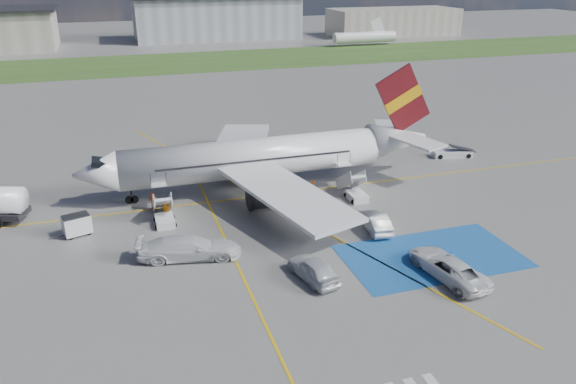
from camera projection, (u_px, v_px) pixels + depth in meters
name	position (u px, v px, depth m)	size (l,w,h in m)	color
ground	(296.00, 251.00, 45.12)	(400.00, 400.00, 0.00)	#60605E
grass_strip	(166.00, 63.00, 128.83)	(400.00, 30.00, 0.01)	#2D4C1E
taxiway_line_main	(258.00, 196.00, 55.69)	(120.00, 0.20, 0.01)	gold
taxiway_line_cross	(271.00, 336.00, 34.90)	(0.20, 60.00, 0.01)	gold
taxiway_line_diag	(258.00, 196.00, 55.69)	(0.20, 60.00, 0.01)	gold
staging_box	(432.00, 256.00, 44.40)	(14.00, 8.00, 0.01)	#195198
terminal_centre	(217.00, 18.00, 167.41)	(48.00, 18.00, 12.00)	gray
terminal_east	(393.00, 22.00, 177.43)	(40.00, 16.00, 8.00)	gray
airliner	(267.00, 156.00, 56.58)	(36.81, 32.95, 11.92)	silver
airstairs_fwd	(164.00, 216.00, 49.88)	(1.90, 5.20, 3.60)	silver
airstairs_aft	(355.00, 192.00, 55.07)	(1.90, 5.20, 3.60)	silver
gpu_cart	(77.00, 226.00, 47.56)	(2.51, 1.98, 1.84)	silver
belt_loader	(453.00, 154.00, 66.85)	(5.11, 2.67, 1.48)	silver
car_silver_a	(314.00, 269.00, 40.88)	(2.00, 4.97, 1.69)	silver
car_silver_b	(375.00, 222.00, 48.44)	(1.67, 4.78, 1.58)	#AEB1B5
van_white_a	(448.00, 264.00, 41.17)	(2.55, 5.52, 2.07)	silver
van_white_b	(189.00, 244.00, 43.69)	(2.45, 6.04, 2.36)	silver
crew_fwd	(166.00, 208.00, 50.85)	(0.68, 0.44, 1.85)	orange
crew_nose	(153.00, 202.00, 52.32)	(0.82, 0.64, 1.69)	#E45A0C
crew_aft	(313.00, 188.00, 55.47)	(1.01, 0.42, 1.72)	#E85B0C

